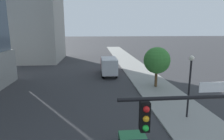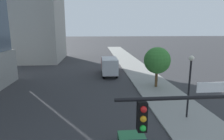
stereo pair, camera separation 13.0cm
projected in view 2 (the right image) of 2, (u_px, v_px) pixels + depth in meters
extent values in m
cube|color=gray|center=(158.00, 89.00, 25.36)|extent=(5.44, 120.00, 0.15)
cylinder|color=black|center=(189.00, 98.00, 6.63)|extent=(5.18, 0.14, 0.14)
cube|color=black|center=(142.00, 116.00, 6.63)|extent=(0.32, 0.36, 1.05)
sphere|color=red|center=(144.00, 109.00, 6.37)|extent=(0.22, 0.22, 0.22)
sphere|color=orange|center=(143.00, 119.00, 6.44)|extent=(0.22, 0.22, 0.22)
sphere|color=green|center=(143.00, 128.00, 6.51)|extent=(0.22, 0.22, 0.22)
cube|color=white|center=(212.00, 87.00, 6.63)|extent=(1.10, 0.04, 0.36)
cylinder|color=black|center=(189.00, 90.00, 16.74)|extent=(0.16, 0.16, 5.12)
sphere|color=silver|center=(192.00, 58.00, 16.17)|extent=(0.44, 0.44, 0.44)
cylinder|color=brown|center=(156.00, 78.00, 26.24)|extent=(0.36, 0.36, 2.26)
sphere|color=#387F33|center=(157.00, 60.00, 25.72)|extent=(3.53, 3.53, 3.53)
cube|color=#B21E1E|center=(108.00, 63.00, 35.83)|extent=(2.47, 1.98, 1.95)
cube|color=silver|center=(109.00, 66.00, 32.26)|extent=(2.47, 4.93, 2.48)
cylinder|color=black|center=(102.00, 69.00, 35.96)|extent=(0.30, 0.99, 0.99)
cylinder|color=black|center=(114.00, 69.00, 36.15)|extent=(0.30, 0.99, 0.99)
cylinder|color=black|center=(103.00, 75.00, 31.25)|extent=(0.30, 0.99, 0.99)
cylinder|color=black|center=(117.00, 75.00, 31.43)|extent=(0.30, 0.99, 0.99)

